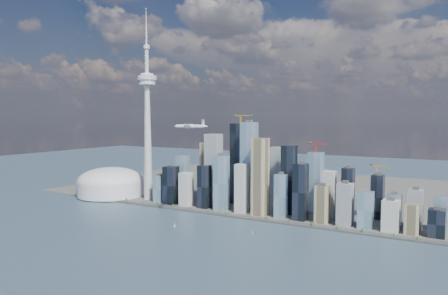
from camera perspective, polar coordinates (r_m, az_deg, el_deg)
The scene contains 10 objects.
ground at distance 887.92m, azimuth -7.77°, elevation -12.03°, with size 4000.00×4000.00×0.00m, color #34495B.
seawall at distance 1088.99m, azimuth 0.42°, elevation -8.83°, with size 1100.00×22.00×4.00m, color #383838.
land at distance 1489.42m, azimuth 9.05°, elevation -5.35°, with size 1400.00×900.00×3.00m, color #4C4C47.
shoreline_trees at distance 1087.47m, azimuth 0.42°, elevation -8.48°, with size 960.53×7.20×8.80m.
skyscraper_cluster at distance 1123.94m, azimuth 5.27°, elevation -4.54°, with size 736.00×142.00×248.50m.
needle_tower at distance 1282.42m, azimuth -9.97°, elevation 3.62°, with size 56.00×56.00×550.50m.
dome_stadium at distance 1385.27m, azimuth -14.59°, elevation -4.57°, with size 200.00×200.00×86.00m.
airplane at distance 999.35m, azimuth -4.40°, elevation 2.85°, with size 73.00×65.56×18.80m.
sailboat_west at distance 990.20m, azimuth -6.49°, elevation -10.10°, with size 7.64×3.28×10.56m.
sailboat_east at distance 934.80m, azimuth 3.76°, elevation -10.99°, with size 6.03×2.93×8.37m.
Camera 1 is at (524.77, -671.94, 248.03)m, focal length 35.00 mm.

